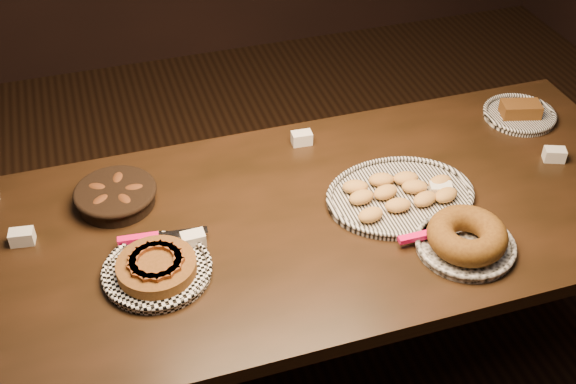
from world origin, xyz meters
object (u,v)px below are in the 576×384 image
object	(u,v)px
buffet_table	(301,235)
apple_tart_plate	(157,268)
madeleine_platter	(400,195)
bundt_cake_plate	(466,239)

from	to	relation	value
buffet_table	apple_tart_plate	size ratio (longest dim) A/B	7.26
buffet_table	madeleine_platter	distance (m)	0.34
buffet_table	apple_tart_plate	world-z (taller)	apple_tart_plate
apple_tart_plate	madeleine_platter	world-z (taller)	apple_tart_plate
buffet_table	apple_tart_plate	distance (m)	0.49
bundt_cake_plate	apple_tart_plate	bearing A→B (deg)	174.39
buffet_table	madeleine_platter	world-z (taller)	madeleine_platter
madeleine_platter	bundt_cake_plate	size ratio (longest dim) A/B	1.43
apple_tart_plate	madeleine_platter	xyz separation A→B (m)	(0.79, 0.09, -0.00)
buffet_table	bundt_cake_plate	size ratio (longest dim) A/B	7.16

